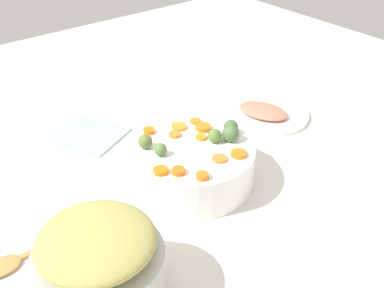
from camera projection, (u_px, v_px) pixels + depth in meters
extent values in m
cube|color=silver|center=(200.00, 187.00, 1.14)|extent=(2.40, 2.40, 0.02)
cylinder|color=white|center=(192.00, 164.00, 1.12)|extent=(0.29, 0.29, 0.09)
cylinder|color=#B2B8B7|center=(101.00, 276.00, 0.82)|extent=(0.23, 0.23, 0.11)
ellipsoid|color=tan|center=(96.00, 241.00, 0.78)|extent=(0.20, 0.20, 0.06)
cylinder|color=orange|center=(203.00, 127.00, 1.16)|extent=(0.05, 0.05, 0.01)
cylinder|color=orange|center=(149.00, 131.00, 1.15)|extent=(0.04, 0.04, 0.01)
cylinder|color=orange|center=(161.00, 171.00, 1.01)|extent=(0.04, 0.04, 0.01)
cylinder|color=orange|center=(239.00, 154.00, 1.06)|extent=(0.05, 0.05, 0.01)
cylinder|color=orange|center=(202.00, 176.00, 0.99)|extent=(0.03, 0.03, 0.01)
cylinder|color=orange|center=(175.00, 134.00, 1.14)|extent=(0.03, 0.03, 0.01)
cylinder|color=orange|center=(179.00, 127.00, 1.17)|extent=(0.05, 0.05, 0.01)
cylinder|color=orange|center=(178.00, 171.00, 1.01)|extent=(0.03, 0.03, 0.01)
cylinder|color=orange|center=(201.00, 137.00, 1.12)|extent=(0.04, 0.04, 0.01)
cylinder|color=orange|center=(195.00, 121.00, 1.19)|extent=(0.03, 0.03, 0.01)
cylinder|color=orange|center=(219.00, 159.00, 1.05)|extent=(0.04, 0.04, 0.01)
sphere|color=#426C34|center=(231.00, 127.00, 1.14)|extent=(0.03, 0.03, 0.03)
sphere|color=#567B3F|center=(161.00, 150.00, 1.06)|extent=(0.03, 0.03, 0.03)
sphere|color=#5A7736|center=(215.00, 136.00, 1.10)|extent=(0.03, 0.03, 0.03)
sphere|color=#4C6C40|center=(231.00, 133.00, 1.11)|extent=(0.04, 0.04, 0.04)
sphere|color=#5A7238|center=(145.00, 141.00, 1.08)|extent=(0.03, 0.03, 0.03)
cube|color=#AB8545|center=(74.00, 232.00, 0.99)|extent=(0.02, 0.26, 0.01)
ellipsoid|color=#AB8545|center=(2.00, 267.00, 0.91)|extent=(0.05, 0.08, 0.01)
cylinder|color=white|center=(265.00, 113.00, 1.41)|extent=(0.26, 0.26, 0.01)
ellipsoid|color=#D0765B|center=(263.00, 111.00, 1.39)|extent=(0.17, 0.14, 0.02)
cube|color=#98B2BC|center=(89.00, 135.00, 1.31)|extent=(0.23, 0.22, 0.01)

